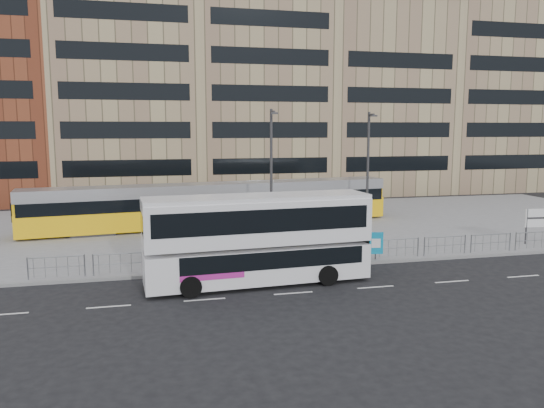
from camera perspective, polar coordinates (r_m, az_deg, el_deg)
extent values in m
plane|color=black|center=(28.50, 4.04, -6.88)|extent=(120.00, 120.00, 0.00)
cube|color=gray|center=(39.81, -1.09, -2.42)|extent=(64.00, 24.00, 0.15)
cube|color=gray|center=(28.52, 4.02, -6.71)|extent=(64.00, 0.25, 0.17)
cube|color=tan|center=(60.40, -15.20, 11.32)|extent=(14.00, 16.00, 22.00)
cube|color=tan|center=(61.66, -1.81, 12.45)|extent=(14.00, 16.00, 24.00)
cube|color=tan|center=(65.80, 10.45, 10.75)|extent=(14.00, 16.00, 21.00)
cube|color=#38383D|center=(67.24, 10.71, 20.23)|extent=(14.40, 16.40, 1.20)
cube|color=tan|center=(72.57, 20.84, 10.89)|extent=(14.00, 16.00, 23.00)
cylinder|color=gray|center=(29.31, 7.52, -4.09)|extent=(32.00, 0.05, 0.05)
cylinder|color=gray|center=(29.42, 7.50, -5.05)|extent=(32.00, 0.04, 0.04)
cylinder|color=gray|center=(28.18, -24.80, -6.33)|extent=(0.07, 0.07, 1.10)
cube|color=white|center=(25.20, 8.98, -8.97)|extent=(62.00, 0.12, 0.01)
cube|color=white|center=(25.44, -1.52, -6.35)|extent=(10.77, 3.09, 1.65)
cube|color=white|center=(25.00, -1.54, -1.83)|extent=(10.77, 3.09, 2.03)
cube|color=white|center=(24.84, -1.55, 0.59)|extent=(10.77, 2.99, 0.29)
cube|color=black|center=(25.47, -0.47, -5.43)|extent=(8.84, 3.02, 0.82)
cube|color=black|center=(24.97, -1.54, -1.39)|extent=(10.20, 3.10, 1.06)
cube|color=#B4248E|center=(24.95, -6.93, -6.81)|extent=(3.05, 2.66, 0.48)
cylinder|color=black|center=(25.42, 6.04, -7.64)|extent=(0.98, 0.35, 0.97)
cylinder|color=black|center=(27.63, 4.06, -6.33)|extent=(0.98, 0.35, 0.97)
cylinder|color=black|center=(23.77, -8.73, -8.82)|extent=(0.98, 0.35, 0.97)
cylinder|color=black|center=(26.12, -9.49, -7.27)|extent=(0.98, 0.35, 0.97)
cube|color=yellow|center=(39.73, -6.06, -1.03)|extent=(27.31, 5.73, 1.55)
cube|color=black|center=(39.57, -6.08, 0.50)|extent=(26.93, 5.73, 0.87)
cube|color=#9E9EA3|center=(39.47, -6.10, 1.69)|extent=(27.28, 5.53, 0.78)
cube|color=yellow|center=(44.54, 10.40, 0.70)|extent=(1.41, 2.31, 2.53)
cube|color=yellow|center=(38.68, -25.14, -1.06)|extent=(1.41, 2.31, 2.53)
cylinder|color=#2D2D30|center=(39.62, -6.08, 0.01)|extent=(2.57, 2.57, 2.91)
cube|color=#2D2D30|center=(42.75, 5.40, -1.29)|extent=(3.18, 2.77, 0.49)
cube|color=#2D2D30|center=(38.73, -18.71, -2.68)|extent=(3.18, 2.77, 0.49)
cylinder|color=#2D2D30|center=(36.91, 25.68, -2.20)|extent=(0.10, 0.10, 2.23)
cube|color=white|center=(37.31, 26.84, -1.34)|extent=(1.94, 0.25, 1.16)
cylinder|color=#2D2D30|center=(30.10, 11.08, -5.10)|extent=(0.06, 0.06, 0.82)
cube|color=#0C8ABA|center=(29.99, 11.10, -4.15)|extent=(0.81, 0.20, 1.23)
cube|color=white|center=(29.96, 11.13, -4.17)|extent=(0.50, 0.10, 0.51)
imported|color=black|center=(30.61, -13.37, -3.86)|extent=(0.71, 0.84, 1.95)
cylinder|color=#2D2D30|center=(28.14, 0.52, -3.60)|extent=(0.12, 0.12, 3.00)
imported|color=#2D2D30|center=(27.94, 0.52, -1.39)|extent=(0.22, 0.24, 1.00)
cylinder|color=#2D2D30|center=(34.89, -0.08, 3.23)|extent=(0.18, 0.18, 8.47)
cylinder|color=#2D2D30|center=(34.39, 0.07, 9.89)|extent=(0.14, 0.90, 0.14)
cube|color=#2D2D30|center=(33.95, 0.25, 9.75)|extent=(0.45, 0.20, 0.12)
cylinder|color=#2D2D30|center=(39.97, 10.26, 3.69)|extent=(0.18, 0.18, 8.41)
cylinder|color=#2D2D30|center=(39.50, 10.65, 9.44)|extent=(0.14, 0.90, 0.14)
cube|color=#2D2D30|center=(39.08, 10.91, 9.30)|extent=(0.45, 0.20, 0.12)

